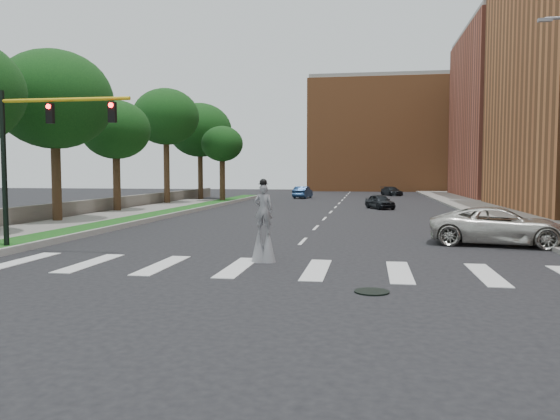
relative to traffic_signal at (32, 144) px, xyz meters
name	(u,v)px	position (x,y,z in m)	size (l,w,h in m)	color
ground_plane	(271,274)	(9.78, -3.00, -4.15)	(160.00, 160.00, 0.00)	black
grass_median	(160,215)	(-1.72, 17.00, -4.03)	(2.00, 60.00, 0.25)	#144815
median_curb	(174,215)	(-0.67, 17.00, -4.01)	(0.20, 60.00, 0.28)	#969690
sidewalk_left	(34,229)	(-4.72, 7.00, -4.06)	(4.00, 60.00, 0.18)	slate
sidewalk_right	(504,214)	(22.28, 22.00, -4.06)	(5.00, 90.00, 0.18)	slate
stone_wall	(100,206)	(-7.22, 19.00, -3.60)	(0.50, 56.00, 1.10)	#5B554E
manhole	(372,292)	(12.78, -5.00, -4.13)	(0.90, 0.90, 0.04)	black
building_far	(531,114)	(31.78, 51.00, 5.85)	(16.00, 22.00, 20.00)	#AD5540
building_backdrop	(388,137)	(15.78, 75.00, 4.85)	(26.00, 14.00, 18.00)	#B06637
traffic_signal	(32,144)	(0.00, 0.00, 0.00)	(5.30, 0.23, 6.20)	black
stilt_performer	(263,230)	(9.12, -0.80, -3.03)	(0.84, 0.55, 2.87)	#362415
suv_crossing	(501,226)	(18.22, 5.17, -3.34)	(2.67, 5.80, 1.61)	beige
car_near	(380,202)	(13.58, 27.36, -3.53)	(1.45, 3.62, 1.23)	black
car_mid	(303,192)	(4.94, 44.96, -3.45)	(1.48, 4.24, 1.40)	navy
car_far	(391,191)	(15.58, 53.64, -3.56)	(1.65, 4.06, 1.18)	black
tree_2	(54,100)	(-5.96, 11.25, 3.24)	(6.92, 6.92, 10.36)	#362415
tree_3	(116,130)	(-6.27, 19.87, 2.09)	(5.21, 5.21, 8.50)	#362415
tree_4	(166,117)	(-6.30, 30.36, 4.10)	(6.22, 6.22, 10.95)	#362415
tree_5	(200,130)	(-6.07, 40.09, 3.59)	(7.06, 7.06, 10.77)	#362415
tree_6	(222,145)	(-2.01, 34.56, 1.71)	(4.20, 4.20, 7.73)	#362415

